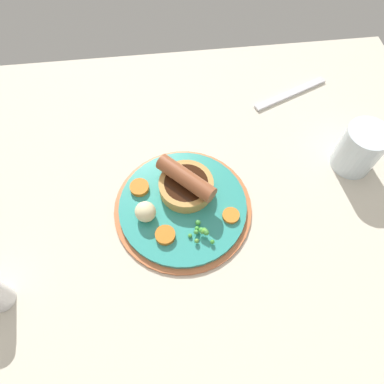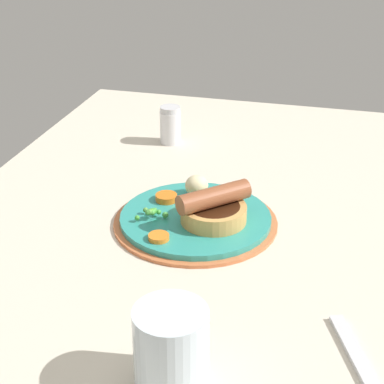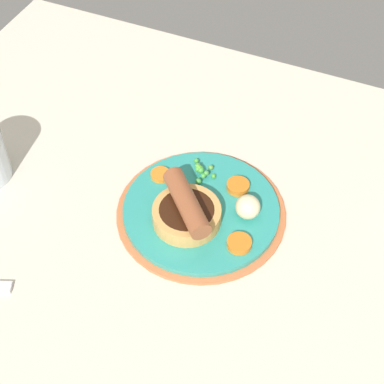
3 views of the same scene
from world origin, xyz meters
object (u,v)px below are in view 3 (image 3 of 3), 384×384
Objects in this scene: pea_pile at (201,170)px; carrot_slice_1 at (160,175)px; potato_chunk_0 at (248,207)px; sausage_pudding at (187,211)px; carrot_slice_2 at (238,186)px; carrot_slice_0 at (239,243)px; dinner_plate at (201,212)px.

pea_pile is 6.06cm from carrot_slice_1.
potato_chunk_0 reaches higher than carrot_slice_1.
sausage_pudding is at bearing -149.02° from potato_chunk_0.
potato_chunk_0 is 1.09× the size of carrot_slice_2.
carrot_slice_0 is at bearing -80.59° from potato_chunk_0.
pea_pile is at bearing 145.70° from sausage_pudding.
carrot_slice_2 is (3.46, 5.56, 1.33)cm from dinner_plate.
sausage_pudding is 8.49cm from carrot_slice_0.
pea_pile is at bearing 113.47° from dinner_plate.
sausage_pudding reaches higher than carrot_slice_0.
carrot_slice_1 reaches higher than dinner_plate.
carrot_slice_0 is 16.91cm from carrot_slice_1.
carrot_slice_2 is at bearing 58.14° from dinner_plate.
dinner_plate is 7.17× the size of carrot_slice_0.
potato_chunk_0 reaches higher than carrot_slice_2.
potato_chunk_0 is at bearing -26.20° from pea_pile.
pea_pile is 1.53× the size of carrot_slice_1.
carrot_slice_2 is at bearing 107.97° from sausage_pudding.
sausage_pudding is at bearing -117.40° from carrot_slice_2.
pea_pile is 10.00cm from potato_chunk_0.
carrot_slice_1 is (-14.35, 1.73, -1.32)cm from potato_chunk_0.
potato_chunk_0 is at bearing 99.41° from carrot_slice_0.
carrot_slice_0 is 1.16× the size of carrot_slice_1.
sausage_pudding is at bearing -107.89° from dinner_plate.
dinner_plate is 6.68cm from carrot_slice_2.
carrot_slice_1 is (-15.26, 7.27, -0.13)cm from carrot_slice_0.
carrot_slice_2 is (-2.94, 4.08, -1.17)cm from potato_chunk_0.
dinner_plate is 2.45× the size of sausage_pudding.
potato_chunk_0 is 5.17cm from carrot_slice_2.
carrot_slice_1 is (-7.94, 3.21, 1.18)cm from dinner_plate.
carrot_slice_2 reaches higher than dinner_plate.
potato_chunk_0 is (8.96, -4.41, 0.62)cm from pea_pile.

